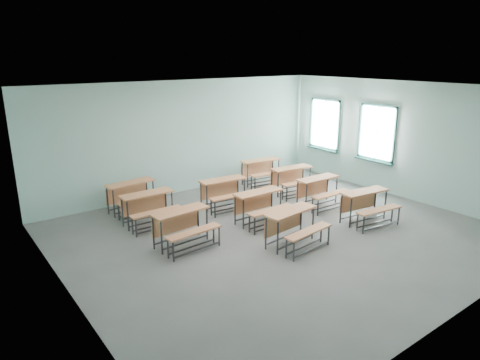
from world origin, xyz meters
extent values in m
cube|color=slate|center=(0.00, 0.00, -0.01)|extent=(9.00, 8.00, 0.02)
cube|color=silver|center=(0.00, 0.00, 3.21)|extent=(9.00, 8.00, 0.02)
cube|color=#A3CCC2|center=(0.00, 4.01, 1.60)|extent=(9.00, 0.02, 3.20)
cube|color=#A3CCC2|center=(0.00, -4.01, 1.60)|extent=(9.00, 0.02, 3.20)
cube|color=#A3CCC2|center=(-4.51, 0.00, 1.60)|extent=(0.02, 8.00, 3.20)
cube|color=#A3CCC2|center=(4.51, 0.00, 1.60)|extent=(0.02, 8.00, 3.20)
cube|color=#16403B|center=(4.47, 2.80, 0.93)|extent=(0.06, 1.20, 0.06)
cube|color=#16403B|center=(4.47, 2.80, 2.47)|extent=(0.06, 1.20, 0.06)
cube|color=#16403B|center=(4.47, 2.23, 1.70)|extent=(0.06, 0.06, 1.60)
cube|color=#16403B|center=(4.47, 3.37, 1.70)|extent=(0.06, 0.06, 1.60)
cube|color=#16403B|center=(4.47, 2.80, 1.70)|extent=(0.04, 0.04, 1.48)
cube|color=#16403B|center=(4.47, 2.80, 1.70)|extent=(0.04, 1.08, 0.04)
cube|color=#16403B|center=(4.43, 2.80, 0.87)|extent=(0.14, 1.28, 0.04)
cube|color=white|center=(4.50, 2.80, 1.70)|extent=(0.01, 1.08, 1.48)
cube|color=#16403B|center=(4.47, 0.80, 0.93)|extent=(0.06, 1.20, 0.06)
cube|color=#16403B|center=(4.47, 0.80, 2.47)|extent=(0.06, 1.20, 0.06)
cube|color=#16403B|center=(4.47, 0.23, 1.70)|extent=(0.06, 0.06, 1.60)
cube|color=#16403B|center=(4.47, 1.37, 1.70)|extent=(0.06, 0.06, 1.60)
cube|color=#16403B|center=(4.47, 0.80, 1.70)|extent=(0.04, 0.04, 1.48)
cube|color=#16403B|center=(4.47, 0.80, 1.70)|extent=(0.04, 1.08, 0.04)
cube|color=#16403B|center=(4.43, 0.80, 0.87)|extent=(0.14, 1.28, 0.04)
cube|color=white|center=(4.50, 0.80, 1.70)|extent=(0.01, 1.08, 1.48)
cube|color=#BF7045|center=(-0.18, -0.56, 0.74)|extent=(1.26, 0.53, 0.04)
cube|color=#BF7045|center=(-0.20, -0.38, 0.43)|extent=(1.16, 0.14, 0.42)
cylinder|color=#323436|center=(-0.72, -0.78, 0.36)|extent=(0.04, 0.04, 0.72)
cylinder|color=#323436|center=(0.39, -0.67, 0.36)|extent=(0.04, 0.04, 0.72)
cylinder|color=#323436|center=(-0.76, -0.46, 0.36)|extent=(0.04, 0.04, 0.72)
cylinder|color=#323436|center=(0.36, -0.34, 0.36)|extent=(0.04, 0.04, 0.72)
cube|color=#323436|center=(-0.17, -0.73, 0.10)|extent=(1.12, 0.15, 0.03)
cube|color=#323436|center=(-0.20, -0.40, 0.10)|extent=(1.12, 0.15, 0.03)
cube|color=#BF7045|center=(-0.13, -1.05, 0.44)|extent=(1.24, 0.38, 0.04)
cylinder|color=#323436|center=(-0.68, -1.20, 0.21)|extent=(0.04, 0.04, 0.42)
cylinder|color=#323436|center=(0.44, -1.09, 0.21)|extent=(0.04, 0.04, 0.42)
cylinder|color=#323436|center=(-0.70, -1.01, 0.21)|extent=(0.04, 0.04, 0.42)
cylinder|color=#323436|center=(0.42, -0.90, 0.21)|extent=(0.04, 0.04, 0.42)
cube|color=#323436|center=(-0.12, -1.15, 0.08)|extent=(1.12, 0.15, 0.03)
cube|color=#323436|center=(-0.14, -0.95, 0.08)|extent=(1.12, 0.15, 0.03)
cube|color=#BF7045|center=(2.13, -0.66, 0.74)|extent=(1.27, 0.56, 0.04)
cube|color=#BF7045|center=(2.15, -0.47, 0.43)|extent=(1.15, 0.17, 0.42)
cylinder|color=#323436|center=(1.55, -0.75, 0.36)|extent=(0.04, 0.04, 0.72)
cylinder|color=#323436|center=(2.66, -0.89, 0.36)|extent=(0.04, 0.04, 0.72)
cylinder|color=#323436|center=(1.60, -0.42, 0.36)|extent=(0.04, 0.04, 0.72)
cylinder|color=#323436|center=(2.71, -0.57, 0.36)|extent=(0.04, 0.04, 0.72)
cube|color=#323436|center=(2.11, -0.82, 0.10)|extent=(1.12, 0.18, 0.03)
cube|color=#323436|center=(2.15, -0.50, 0.10)|extent=(1.12, 0.18, 0.03)
cube|color=#BF7045|center=(2.07, -1.14, 0.44)|extent=(1.25, 0.41, 0.04)
cylinder|color=#323436|center=(1.50, -1.17, 0.21)|extent=(0.04, 0.04, 0.42)
cylinder|color=#323436|center=(2.61, -1.31, 0.21)|extent=(0.04, 0.04, 0.42)
cylinder|color=#323436|center=(1.52, -0.98, 0.21)|extent=(0.04, 0.04, 0.42)
cylinder|color=#323436|center=(2.63, -1.12, 0.21)|extent=(0.04, 0.04, 0.42)
cube|color=#323436|center=(2.05, -1.24, 0.08)|extent=(1.12, 0.18, 0.03)
cube|color=#323436|center=(2.08, -1.05, 0.08)|extent=(1.12, 0.18, 0.03)
cube|color=#BF7045|center=(-2.02, 0.81, 0.74)|extent=(1.25, 0.49, 0.04)
cube|color=#BF7045|center=(-2.04, 1.00, 0.43)|extent=(1.16, 0.10, 0.42)
cylinder|color=#323436|center=(-2.57, 0.61, 0.36)|extent=(0.04, 0.04, 0.72)
cylinder|color=#323436|center=(-1.45, 0.68, 0.36)|extent=(0.04, 0.04, 0.72)
cylinder|color=#323436|center=(-2.59, 0.93, 0.36)|extent=(0.04, 0.04, 0.72)
cylinder|color=#323436|center=(-1.48, 1.01, 0.36)|extent=(0.04, 0.04, 0.72)
cube|color=#323436|center=(-2.01, 0.64, 0.10)|extent=(1.12, 0.10, 0.03)
cube|color=#323436|center=(-2.04, 0.97, 0.10)|extent=(1.12, 0.10, 0.03)
cube|color=#BF7045|center=(-1.99, 0.32, 0.44)|extent=(1.24, 0.33, 0.04)
cylinder|color=#323436|center=(-2.55, 0.19, 0.21)|extent=(0.04, 0.04, 0.42)
cylinder|color=#323436|center=(-1.43, 0.26, 0.21)|extent=(0.04, 0.04, 0.42)
cylinder|color=#323436|center=(-2.56, 0.38, 0.21)|extent=(0.04, 0.04, 0.42)
cylinder|color=#323436|center=(-1.44, 0.45, 0.21)|extent=(0.04, 0.04, 0.42)
cube|color=#323436|center=(-1.99, 0.22, 0.08)|extent=(1.12, 0.10, 0.03)
cube|color=#323436|center=(-2.00, 0.42, 0.08)|extent=(1.12, 0.10, 0.03)
cube|color=#BF7045|center=(0.08, 0.82, 0.74)|extent=(1.23, 0.43, 0.04)
cube|color=#BF7045|center=(0.08, 1.01, 0.43)|extent=(1.16, 0.04, 0.42)
cylinder|color=#323436|center=(-0.48, 0.66, 0.36)|extent=(0.04, 0.04, 0.72)
cylinder|color=#323436|center=(0.64, 0.65, 0.36)|extent=(0.04, 0.04, 0.72)
cylinder|color=#323436|center=(-0.48, 0.99, 0.36)|extent=(0.04, 0.04, 0.72)
cylinder|color=#323436|center=(0.64, 0.97, 0.36)|extent=(0.04, 0.04, 0.72)
cube|color=#323436|center=(0.08, 0.66, 0.10)|extent=(1.12, 0.05, 0.03)
cube|color=#323436|center=(0.08, 0.98, 0.10)|extent=(1.12, 0.05, 0.03)
cube|color=#BF7045|center=(0.07, 0.33, 0.44)|extent=(1.23, 0.27, 0.04)
cylinder|color=#323436|center=(-0.49, 0.24, 0.21)|extent=(0.04, 0.04, 0.42)
cylinder|color=#323436|center=(0.63, 0.22, 0.21)|extent=(0.04, 0.04, 0.42)
cylinder|color=#323436|center=(-0.48, 0.43, 0.21)|extent=(0.04, 0.04, 0.42)
cylinder|color=#323436|center=(0.64, 0.42, 0.21)|extent=(0.04, 0.04, 0.42)
cube|color=#323436|center=(0.07, 0.23, 0.08)|extent=(1.12, 0.05, 0.03)
cube|color=#323436|center=(0.08, 0.43, 0.08)|extent=(1.12, 0.05, 0.03)
cube|color=#BF7045|center=(2.09, 0.80, 0.74)|extent=(1.23, 0.43, 0.04)
cube|color=#BF7045|center=(2.09, 0.99, 0.43)|extent=(1.16, 0.05, 0.42)
cylinder|color=#323436|center=(1.52, 0.65, 0.36)|extent=(0.04, 0.04, 0.72)
cylinder|color=#323436|center=(2.64, 0.62, 0.36)|extent=(0.04, 0.04, 0.72)
cylinder|color=#323436|center=(1.53, 0.97, 0.36)|extent=(0.04, 0.04, 0.72)
cylinder|color=#323436|center=(2.65, 0.95, 0.36)|extent=(0.04, 0.04, 0.72)
cube|color=#323436|center=(2.08, 0.63, 0.10)|extent=(1.12, 0.06, 0.03)
cube|color=#323436|center=(2.09, 0.96, 0.10)|extent=(1.12, 0.06, 0.03)
cube|color=#BF7045|center=(2.08, 0.31, 0.44)|extent=(1.23, 0.28, 0.04)
cylinder|color=#323436|center=(1.51, 0.22, 0.21)|extent=(0.04, 0.04, 0.42)
cylinder|color=#323436|center=(2.63, 0.20, 0.21)|extent=(0.04, 0.04, 0.42)
cylinder|color=#323436|center=(1.52, 0.42, 0.21)|extent=(0.04, 0.04, 0.42)
cylinder|color=#323436|center=(2.64, 0.39, 0.21)|extent=(0.04, 0.04, 0.42)
cube|color=#323436|center=(2.07, 0.21, 0.08)|extent=(1.12, 0.06, 0.03)
cube|color=#323436|center=(2.08, 0.40, 0.08)|extent=(1.12, 0.06, 0.03)
cube|color=#BF7045|center=(-2.08, 2.29, 0.74)|extent=(1.22, 0.41, 0.04)
cube|color=#BF7045|center=(-2.08, 2.48, 0.43)|extent=(1.16, 0.02, 0.42)
cylinder|color=#323436|center=(-2.64, 2.13, 0.36)|extent=(0.04, 0.04, 0.72)
cylinder|color=#323436|center=(-1.52, 2.13, 0.36)|extent=(0.04, 0.04, 0.72)
cylinder|color=#323436|center=(-2.64, 2.46, 0.36)|extent=(0.04, 0.04, 0.72)
cylinder|color=#323436|center=(-1.52, 2.46, 0.36)|extent=(0.04, 0.04, 0.72)
cube|color=#323436|center=(-2.08, 2.13, 0.10)|extent=(1.12, 0.03, 0.03)
cube|color=#323436|center=(-2.08, 2.46, 0.10)|extent=(1.12, 0.03, 0.03)
cube|color=#BF7045|center=(-2.08, 1.80, 0.44)|extent=(1.22, 0.26, 0.04)
cylinder|color=#323436|center=(-2.64, 1.71, 0.21)|extent=(0.04, 0.04, 0.42)
cylinder|color=#323436|center=(-1.52, 1.71, 0.21)|extent=(0.04, 0.04, 0.42)
cylinder|color=#323436|center=(-2.64, 1.90, 0.21)|extent=(0.04, 0.04, 0.42)
cylinder|color=#323436|center=(-1.52, 1.90, 0.21)|extent=(0.04, 0.04, 0.42)
cube|color=#323436|center=(-2.08, 1.71, 0.08)|extent=(1.12, 0.03, 0.03)
cube|color=#323436|center=(-2.08, 1.90, 0.08)|extent=(1.12, 0.03, 0.03)
cube|color=#BF7045|center=(0.00, 2.18, 0.74)|extent=(1.25, 0.52, 0.04)
cube|color=#BF7045|center=(0.02, 2.37, 0.43)|extent=(1.16, 0.12, 0.42)
cylinder|color=#323436|center=(-0.57, 2.07, 0.36)|extent=(0.04, 0.04, 0.72)
cylinder|color=#323436|center=(0.55, 1.97, 0.36)|extent=(0.04, 0.04, 0.72)
cylinder|color=#323436|center=(-0.54, 2.39, 0.36)|extent=(0.04, 0.04, 0.72)
cylinder|color=#323436|center=(0.58, 2.29, 0.36)|extent=(0.04, 0.04, 0.72)
cube|color=#323436|center=(-0.01, 2.02, 0.10)|extent=(1.12, 0.13, 0.03)
cube|color=#323436|center=(0.02, 2.34, 0.10)|extent=(1.12, 0.13, 0.03)
cube|color=#BF7045|center=(-0.04, 1.69, 0.44)|extent=(1.24, 0.36, 0.04)
cylinder|color=#323436|center=(-0.61, 1.65, 0.21)|extent=(0.04, 0.04, 0.42)
cylinder|color=#323436|center=(0.51, 1.55, 0.21)|extent=(0.04, 0.04, 0.42)
cylinder|color=#323436|center=(-0.59, 1.84, 0.21)|extent=(0.04, 0.04, 0.42)
cylinder|color=#323436|center=(0.53, 1.74, 0.21)|extent=(0.04, 0.04, 0.42)
cube|color=#323436|center=(-0.05, 1.60, 0.08)|extent=(1.12, 0.13, 0.03)
cube|color=#323436|center=(-0.03, 1.79, 0.08)|extent=(1.12, 0.13, 0.03)
cube|color=#BF7045|center=(2.26, 1.99, 0.74)|extent=(1.27, 0.56, 0.04)
cube|color=#BF7045|center=(2.28, 2.18, 0.43)|extent=(1.16, 0.17, 0.42)
cylinder|color=#323436|center=(1.68, 1.90, 0.36)|extent=(0.04, 0.04, 0.72)
cylinder|color=#323436|center=(2.79, 1.76, 0.36)|extent=(0.04, 0.04, 0.72)
cylinder|color=#323436|center=(1.72, 2.22, 0.36)|extent=(0.04, 0.04, 0.72)
cylinder|color=#323436|center=(2.84, 2.08, 0.36)|extent=(0.04, 0.04, 0.72)
cube|color=#323436|center=(2.24, 1.83, 0.10)|extent=(1.12, 0.17, 0.03)
cube|color=#323436|center=(2.28, 2.15, 0.10)|extent=(1.12, 0.17, 0.03)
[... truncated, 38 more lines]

